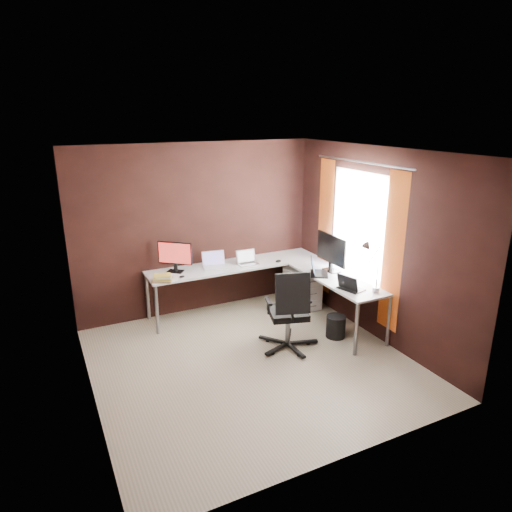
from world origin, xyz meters
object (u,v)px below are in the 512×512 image
at_px(drawer_pedestal, 302,288).
at_px(laptop_silver, 247,261).
at_px(laptop_white, 214,264).
at_px(monitor_left, 175,255).
at_px(book_stack, 162,278).
at_px(monitor_right, 331,251).
at_px(wastebasket, 336,326).
at_px(office_chair, 288,325).
at_px(laptop_black_small, 350,286).
at_px(desk_lamp, 371,261).
at_px(laptop_black_big, 317,271).

distance_m(drawer_pedestal, laptop_silver, 0.97).
bearing_deg(laptop_white, monitor_left, -176.06).
bearing_deg(book_stack, monitor_right, -16.69).
bearing_deg(laptop_white, wastebasket, -42.13).
xyz_separation_m(laptop_white, laptop_silver, (0.49, -0.09, -0.00)).
height_order(drawer_pedestal, monitor_left, monitor_left).
xyz_separation_m(laptop_white, office_chair, (0.44, -1.42, -0.46)).
distance_m(laptop_silver, office_chair, 1.41).
relative_size(laptop_black_small, wastebasket, 1.19).
xyz_separation_m(laptop_silver, book_stack, (-1.33, -0.15, -0.01)).
relative_size(drawer_pedestal, monitor_left, 1.38).
relative_size(drawer_pedestal, wastebasket, 2.00).
height_order(laptop_white, desk_lamp, desk_lamp).
distance_m(laptop_black_small, office_chair, 0.92).
xyz_separation_m(laptop_black_big, laptop_black_small, (0.05, -0.67, -0.00)).
bearing_deg(wastebasket, drawer_pedestal, 83.46).
relative_size(laptop_white, laptop_silver, 1.18).
bearing_deg(drawer_pedestal, wastebasket, -96.54).
height_order(book_stack, wastebasket, book_stack).
xyz_separation_m(office_chair, wastebasket, (0.73, -0.02, -0.16)).
bearing_deg(drawer_pedestal, monitor_left, 166.87).
height_order(drawer_pedestal, office_chair, office_chair).
relative_size(monitor_right, laptop_black_big, 1.58).
distance_m(laptop_silver, wastebasket, 1.64).
bearing_deg(monitor_left, laptop_silver, 31.91).
bearing_deg(laptop_black_big, office_chair, 156.03).
bearing_deg(drawer_pedestal, book_stack, 175.96).
bearing_deg(desk_lamp, wastebasket, 105.86).
height_order(laptop_silver, book_stack, laptop_silver).
relative_size(laptop_white, desk_lamp, 0.56).
bearing_deg(laptop_black_big, wastebasket, -147.63).
distance_m(monitor_right, office_chair, 1.31).
height_order(monitor_left, office_chair, monitor_left).
relative_size(monitor_right, laptop_black_small, 1.84).
bearing_deg(monitor_left, office_chair, -16.39).
xyz_separation_m(monitor_left, laptop_silver, (1.06, -0.14, -0.20)).
bearing_deg(drawer_pedestal, laptop_white, 163.41).
bearing_deg(laptop_silver, laptop_black_small, -62.70).
bearing_deg(desk_lamp, laptop_white, 107.62).
height_order(monitor_right, desk_lamp, desk_lamp).
bearing_deg(desk_lamp, laptop_silver, 97.63).
xyz_separation_m(laptop_black_big, desk_lamp, (0.24, -0.82, 0.36)).
xyz_separation_m(drawer_pedestal, monitor_left, (-1.85, 0.43, 0.67)).
bearing_deg(book_stack, laptop_silver, 6.29).
height_order(desk_lamp, office_chair, desk_lamp).
xyz_separation_m(laptop_white, laptop_black_small, (1.22, -1.61, -0.00)).
bearing_deg(book_stack, laptop_white, 15.58).
distance_m(monitor_left, laptop_silver, 1.08).
distance_m(drawer_pedestal, book_stack, 2.18).
xyz_separation_m(laptop_silver, laptop_black_small, (0.73, -1.52, 0.00)).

